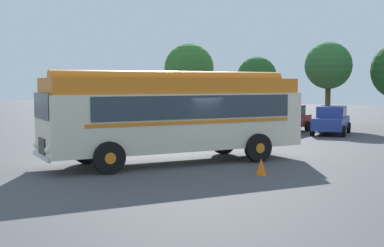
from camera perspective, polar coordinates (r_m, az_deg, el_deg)
The scene contains 10 objects.
ground_plane at distance 20.62m, azimuth 0.32°, elevation -4.13°, with size 120.00×120.00×0.00m, color #474749.
vintage_bus at distance 20.27m, azimuth -1.78°, elevation 1.10°, with size 8.13×9.45×3.49m.
car_near_left at distance 35.95m, azimuth 1.90°, elevation 0.83°, with size 2.19×4.31×1.66m.
car_mid_left at distance 34.30m, azimuth 5.90°, elevation 0.64°, with size 2.17×4.31×1.66m.
car_mid_right at distance 33.71m, azimuth 10.12°, elevation 0.53°, with size 2.37×4.39×1.66m.
car_far_right at distance 32.89m, azimuth 14.64°, elevation 0.37°, with size 2.08×4.26×1.66m.
tree_far_left at distance 43.02m, azimuth -0.35°, elevation 5.82°, with size 3.97×3.97×6.22m.
tree_left_of_centre at distance 40.35m, azimuth 7.02°, elevation 5.01°, with size 2.95×2.95×5.02m.
tree_centre at distance 38.48m, azimuth 14.23°, elevation 5.98°, with size 3.27×3.27×5.90m.
traffic_cone at distance 17.85m, azimuth 7.39°, elevation -4.60°, with size 0.36×0.36×0.55m, color orange.
Camera 1 is at (8.33, -18.62, 3.03)m, focal length 50.00 mm.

